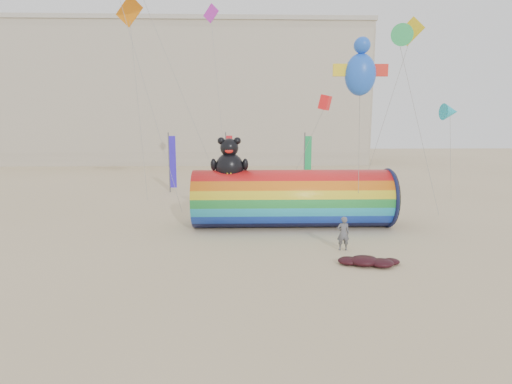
{
  "coord_description": "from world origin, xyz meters",
  "views": [
    {
      "loc": [
        -0.05,
        -18.88,
        5.84
      ],
      "look_at": [
        0.5,
        1.5,
        2.4
      ],
      "focal_mm": 28.0,
      "sensor_mm": 36.0,
      "label": 1
    }
  ],
  "objects_px": {
    "hotel_building": "(169,96)",
    "fabric_bundle": "(368,261)",
    "kite_handler": "(343,233)",
    "windsock_assembly": "(292,197)"
  },
  "relations": [
    {
      "from": "hotel_building",
      "to": "fabric_bundle",
      "type": "relative_size",
      "value": 23.06
    },
    {
      "from": "kite_handler",
      "to": "fabric_bundle",
      "type": "relative_size",
      "value": 0.62
    },
    {
      "from": "hotel_building",
      "to": "fabric_bundle",
      "type": "height_order",
      "value": "hotel_building"
    },
    {
      "from": "hotel_building",
      "to": "kite_handler",
      "type": "height_order",
      "value": "hotel_building"
    },
    {
      "from": "hotel_building",
      "to": "windsock_assembly",
      "type": "bearing_deg",
      "value": -70.92
    },
    {
      "from": "fabric_bundle",
      "to": "windsock_assembly",
      "type": "bearing_deg",
      "value": 110.6
    },
    {
      "from": "windsock_assembly",
      "to": "fabric_bundle",
      "type": "height_order",
      "value": "windsock_assembly"
    },
    {
      "from": "windsock_assembly",
      "to": "fabric_bundle",
      "type": "relative_size",
      "value": 4.34
    },
    {
      "from": "hotel_building",
      "to": "fabric_bundle",
      "type": "distance_m",
      "value": 52.79
    },
    {
      "from": "hotel_building",
      "to": "fabric_bundle",
      "type": "bearing_deg",
      "value": -70.71
    }
  ]
}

